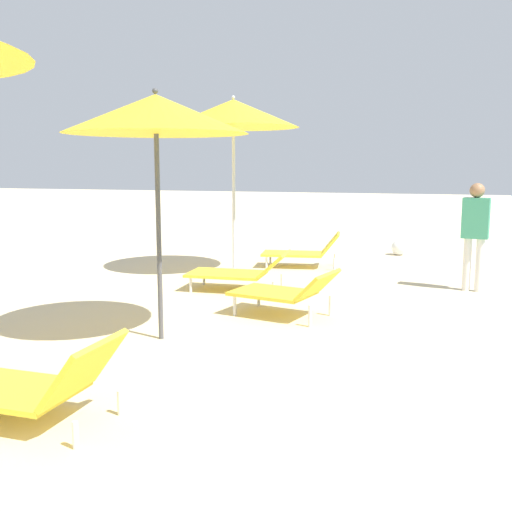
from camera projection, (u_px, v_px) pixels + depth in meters
name	position (u px, v px, depth m)	size (l,w,h in m)	color
lounger_second_shoreside	(22.00, 383.00, 4.19)	(1.49, 0.65, 0.64)	yellow
umbrella_third	(156.00, 115.00, 5.85)	(1.83, 1.83, 2.53)	#4C4C51
lounger_third_shoreside	(286.00, 291.00, 7.08)	(1.32, 0.93, 0.58)	yellow
umbrella_farthest	(233.00, 114.00, 9.55)	(2.12, 2.12, 2.89)	silver
lounger_farthest_shoreside	(304.00, 251.00, 10.51)	(1.43, 0.81, 0.62)	yellow
lounger_farthest_inland	(240.00, 271.00, 8.54)	(1.47, 0.77, 0.58)	yellow
person_walking_near	(475.00, 227.00, 8.41)	(0.39, 0.27, 1.54)	silver
beach_ball	(399.00, 247.00, 11.96)	(0.31, 0.31, 0.31)	white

